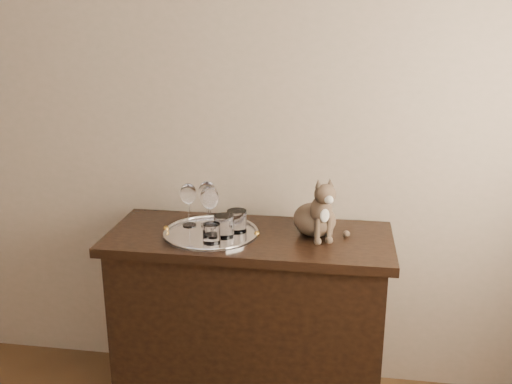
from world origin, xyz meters
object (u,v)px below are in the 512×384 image
Objects in this scene: sideboard at (249,324)px; wine_glass_a at (189,205)px; cat at (315,204)px; tumbler_c at (237,221)px; tray at (211,234)px; tumbler_a at (224,226)px; wine_glass_d at (210,210)px; wine_glass_b at (208,203)px; tumbler_b at (211,234)px.

sideboard is 0.60m from wine_glass_a.
tumbler_c is at bearing 161.46° from cat.
tray is (-0.16, -0.03, 0.43)m from sideboard.
cat reaches higher than tumbler_a.
sideboard is 4.48× the size of cat.
tumbler_a is at bearing -31.61° from wine_glass_a.
sideboard is 12.82× the size of tumbler_c.
tumbler_c is at bearing 20.72° from wine_glass_d.
sideboard is 0.49m from tumbler_a.
wine_glass_b is 0.21m from tumbler_b.
wine_glass_b reaches higher than tumbler_a.
tray is at bearing 154.04° from tumbler_a.
tumbler_c is (0.04, 0.07, 0.00)m from tumbler_a.
sideboard is 6.32× the size of wine_glass_a.
tumbler_a reaches higher than sideboard.
wine_glass_a reaches higher than tumbler_b.
sideboard is 3.00× the size of tray.
tumbler_b is (0.03, -0.10, -0.06)m from wine_glass_d.
tumbler_c is at bearing 61.27° from tumbler_b.
wine_glass_a is at bearing 145.56° from tray.
wine_glass_b is 2.49× the size of tumbler_b.
wine_glass_d is at bearing 165.17° from cat.
tumbler_b is at bearing 178.93° from cat.
sideboard is 0.62m from cat.
sideboard is 5.77× the size of wine_glass_d.
wine_glass_d reaches higher than wine_glass_a.
cat is at bearing 6.27° from tumbler_c.
sideboard is 12.88× the size of tumbler_a.
wine_glass_d is at bearing 156.60° from tumbler_a.
tumbler_b is at bearing -118.73° from tumbler_c.
tumbler_c is (0.10, 0.04, 0.05)m from tray.
wine_glass_a is at bearing 169.30° from tumbler_c.
cat is at bearing 23.74° from tumbler_b.
wine_glass_d is 0.13m from tumbler_c.
tumbler_a and tumbler_c have the same top height.
sideboard is at bearing 11.58° from wine_glass_d.
wine_glass_d is (-0.16, -0.03, 0.54)m from sideboard.
tray is at bearing 104.41° from tumbler_b.
tumbler_a is (0.10, -0.12, -0.05)m from wine_glass_b.
tumbler_c is at bearing -21.59° from wine_glass_b.
wine_glass_b is 2.15× the size of tumbler_a.
wine_glass_b is 0.10m from wine_glass_d.
sideboard is 0.56m from wine_glass_d.
wine_glass_a is 0.23m from tumbler_c.
wine_glass_a reaches higher than tumbler_a.
cat is (0.36, 0.10, 0.08)m from tumbler_a.
wine_glass_d is 2.23× the size of tumbler_a.
tumbler_c reaches higher than tray.
sideboard is 14.92× the size of tumbler_b.
wine_glass_a is at bearing 144.22° from wine_glass_d.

